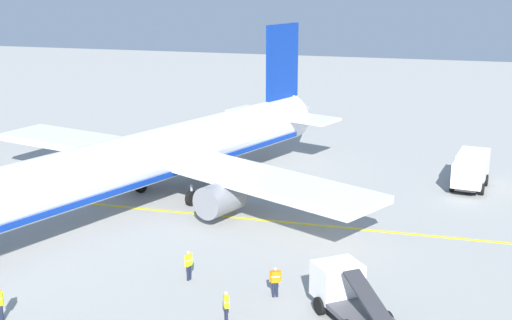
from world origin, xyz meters
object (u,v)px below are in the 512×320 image
Objects in this scene: service_truck_fuel at (347,294)px; crew_loader_right at (226,304)px; crew_marshaller at (275,279)px; airliner_foreground at (155,157)px; service_truck_baggage at (471,169)px; crew_loader_left at (0,301)px; crew_supervisor at (189,263)px.

crew_loader_right is at bearing 111.45° from service_truck_fuel.
crew_marshaller reaches higher than crew_loader_right.
service_truck_baggage is (9.88, -22.10, -1.91)m from airliner_foreground.
crew_loader_right is at bearing 153.58° from crew_marshaller.
crew_loader_left reaches higher than crew_loader_right.
crew_loader_right is at bearing -75.21° from crew_loader_left.
airliner_foreground reaches higher than crew_loader_right.
airliner_foreground is 24.74× the size of crew_loader_right.
service_truck_fuel is at bearing -131.05° from airliner_foreground.
airliner_foreground is 19.28m from crew_loader_right.
crew_loader_left is at bearing 104.79° from crew_loader_right.
crew_marshaller is at bearing -98.50° from crew_supervisor.
crew_supervisor is at bearing 40.51° from crew_loader_right.
airliner_foreground is at bearing 114.08° from service_truck_baggage.
crew_supervisor is (-12.00, -7.04, -2.38)m from airliner_foreground.
crew_supervisor is at bearing -46.22° from crew_loader_left.
service_truck_baggage is at bearing -65.92° from airliner_foreground.
crew_loader_right is at bearing -139.49° from crew_supervisor.
service_truck_baggage is at bearing -34.54° from crew_supervisor.
crew_marshaller is at bearing 73.96° from service_truck_fuel.
crew_loader_left is 9.78m from crew_supervisor.
airliner_foreground is 18.92m from crew_loader_left.
crew_loader_left is at bearing 107.13° from service_truck_fuel.
crew_supervisor reaches higher than crew_marshaller.
airliner_foreground is 17.73m from crew_marshaller.
airliner_foreground is at bearing 43.43° from crew_marshaller.
service_truck_fuel is at bearing -72.87° from crew_loader_left.
service_truck_baggage is 28.38m from crew_loader_right.
crew_loader_left reaches higher than crew_marshaller.
service_truck_fuel reaches higher than crew_marshaller.
crew_supervisor is (6.77, -7.06, -0.04)m from crew_loader_left.
service_truck_fuel is 3.43× the size of crew_supervisor.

